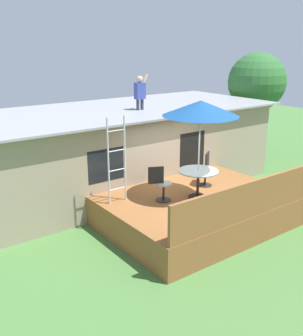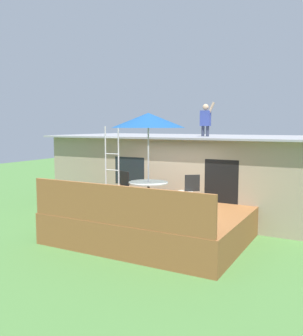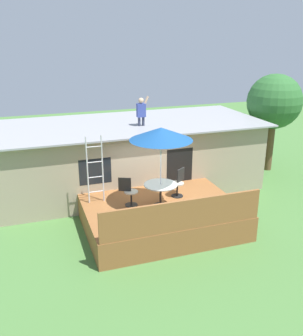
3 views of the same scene
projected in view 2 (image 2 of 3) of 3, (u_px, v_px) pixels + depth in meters
The scene contains 10 objects.
ground_plane at pixel (154, 238), 10.00m from camera, with size 40.00×40.00×0.00m, color #477538.
house at pixel (202, 174), 12.99m from camera, with size 10.50×4.50×2.66m.
deck at pixel (154, 223), 9.95m from camera, with size 4.81×3.76×0.80m, color brown.
deck_railing at pixel (115, 205), 8.26m from camera, with size 4.71×0.08×0.90m, color brown.
patio_table at pixel (148, 188), 9.71m from camera, with size 1.04×1.04×0.74m.
patio_umbrella at pixel (148, 120), 9.51m from camera, with size 1.90×1.90×2.54m.
step_ladder at pixel (112, 162), 11.39m from camera, with size 0.52×0.04×2.20m.
person_figure at pixel (206, 118), 12.07m from camera, with size 0.47×0.20×1.11m.
patio_chair_left at pixel (127, 188), 10.51m from camera, with size 0.59×0.44×0.92m.
patio_chair_right at pixel (187, 192), 9.84m from camera, with size 0.56×0.46×0.92m.
Camera 2 is at (4.59, -8.57, 3.01)m, focal length 39.64 mm.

